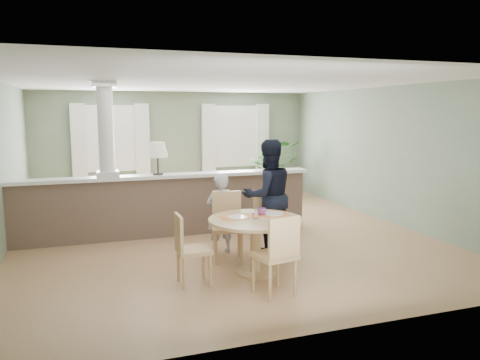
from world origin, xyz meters
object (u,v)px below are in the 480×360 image
object	(u,v)px
chair_far_boy	(227,222)
man_person	(268,196)
dining_table	(256,230)
sofa	(155,198)
child_person	(220,214)
chair_far_man	(267,219)
houseplant	(273,169)
chair_side	(188,246)
chair_near	(278,252)

from	to	relation	value
chair_far_boy	man_person	world-z (taller)	man_person
dining_table	sofa	bearing A→B (deg)	101.53
chair_far_boy	child_person	world-z (taller)	child_person
dining_table	child_person	bearing A→B (deg)	99.76
chair_far_boy	chair_far_man	distance (m)	0.67
houseplant	chair_far_man	xyz separation A→B (m)	(-2.00, -4.54, -0.19)
houseplant	chair_far_boy	distance (m)	5.32
sofa	chair_side	bearing A→B (deg)	-74.93
dining_table	chair_far_man	xyz separation A→B (m)	(0.50, 0.82, -0.08)
houseplant	man_person	xyz separation A→B (m)	(-1.94, -4.41, 0.15)
chair_near	chair_side	distance (m)	1.17
sofa	child_person	distance (m)	2.84
chair_side	dining_table	bearing A→B (deg)	-83.14
chair_far_man	chair_near	bearing A→B (deg)	-88.79
dining_table	chair_far_man	size ratio (longest dim) A/B	1.31
sofa	houseplant	size ratio (longest dim) A/B	1.95
chair_side	child_person	size ratio (longest dim) A/B	0.73
chair_far_man	child_person	xyz separation A→B (m)	(-0.68, 0.26, 0.09)
chair_far_boy	chair_near	xyz separation A→B (m)	(0.14, -1.58, -0.01)
chair_far_man	child_person	world-z (taller)	child_person
child_person	man_person	bearing A→B (deg)	160.40
dining_table	chair_far_boy	xyz separation A→B (m)	(-0.17, 0.76, -0.06)
dining_table	chair_far_boy	distance (m)	0.78
chair_side	chair_far_man	bearing A→B (deg)	-57.31
sofa	dining_table	distance (m)	3.93
child_person	man_person	world-z (taller)	man_person
houseplant	chair_far_boy	world-z (taller)	houseplant
chair_far_boy	chair_side	xyz separation A→B (m)	(-0.79, -0.87, -0.05)
chair_near	man_person	distance (m)	1.90
chair_far_man	man_person	bearing A→B (deg)	81.96
chair_far_man	man_person	distance (m)	0.38
chair_far_boy	chair_far_man	size ratio (longest dim) A/B	1.04
child_person	dining_table	bearing A→B (deg)	89.84
houseplant	dining_table	bearing A→B (deg)	-115.03
houseplant	chair_far_boy	xyz separation A→B (m)	(-2.67, -4.60, -0.17)
dining_table	chair_far_boy	bearing A→B (deg)	102.41
houseplant	sofa	bearing A→B (deg)	-155.32
dining_table	chair_near	bearing A→B (deg)	-91.93
houseplant	chair_side	world-z (taller)	houseplant
houseplant	dining_table	distance (m)	5.91
dining_table	chair_near	size ratio (longest dim) A/B	1.29
chair_far_man	houseplant	bearing A→B (deg)	85.16
sofa	chair_side	xyz separation A→B (m)	(-0.18, -3.96, 0.09)
sofa	chair_far_man	bearing A→B (deg)	-49.44
sofa	houseplant	world-z (taller)	houseplant
chair_near	sofa	bearing A→B (deg)	-92.12
man_person	dining_table	bearing A→B (deg)	55.50
chair_far_boy	sofa	bearing A→B (deg)	114.42
dining_table	chair_far_man	distance (m)	0.96
child_person	man_person	size ratio (longest dim) A/B	0.71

